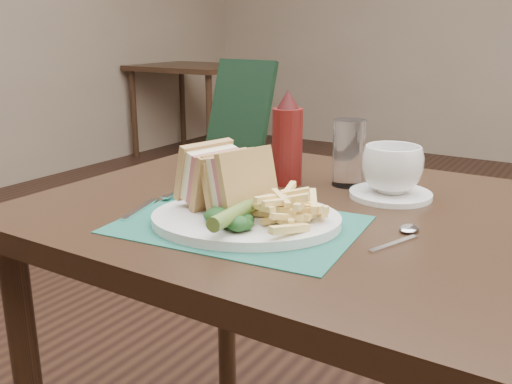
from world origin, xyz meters
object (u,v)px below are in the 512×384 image
at_px(table_bg_left, 195,111).
at_px(drinking_glass, 349,153).
at_px(plate, 246,219).
at_px(sandwich_half_b, 231,178).
at_px(coffee_cup, 392,169).
at_px(ketchup_bottle, 287,138).
at_px(sandwich_half_a, 204,172).
at_px(placemat, 239,224).
at_px(check_presenter, 240,114).
at_px(saucer, 390,194).

height_order(table_bg_left, drinking_glass, drinking_glass).
bearing_deg(plate, table_bg_left, 105.40).
height_order(table_bg_left, sandwich_half_b, sandwich_half_b).
bearing_deg(coffee_cup, ketchup_bottle, -174.68).
relative_size(sandwich_half_a, ketchup_bottle, 0.56).
xyz_separation_m(placemat, check_presenter, (-0.22, 0.34, 0.12)).
bearing_deg(sandwich_half_b, coffee_cup, 72.05).
relative_size(coffee_cup, ketchup_bottle, 0.59).
relative_size(plate, check_presenter, 1.25).
distance_m(saucer, ketchup_bottle, 0.23).
bearing_deg(coffee_cup, sandwich_half_a, -133.52).
bearing_deg(ketchup_bottle, sandwich_half_b, -82.31).
height_order(table_bg_left, placemat, placemat).
xyz_separation_m(plate, drinking_glass, (0.04, 0.31, 0.06)).
relative_size(sandwich_half_b, coffee_cup, 0.96).
height_order(coffee_cup, check_presenter, check_presenter).
distance_m(sandwich_half_b, saucer, 0.32).
distance_m(table_bg_left, sandwich_half_b, 3.93).
relative_size(sandwich_half_a, drinking_glass, 0.80).
bearing_deg(table_bg_left, ketchup_bottle, -48.75).
height_order(table_bg_left, check_presenter, check_presenter).
bearing_deg(placemat, sandwich_half_a, 163.23).
relative_size(saucer, coffee_cup, 1.37).
height_order(sandwich_half_a, check_presenter, check_presenter).
distance_m(plate, sandwich_half_b, 0.07).
bearing_deg(plate, placemat, -171.34).
relative_size(sandwich_half_a, sandwich_half_b, 0.99).
relative_size(table_bg_left, check_presenter, 3.76).
distance_m(saucer, drinking_glass, 0.12).
distance_m(placemat, check_presenter, 0.42).
bearing_deg(plate, check_presenter, 100.99).
relative_size(table_bg_left, saucer, 6.00).
bearing_deg(coffee_cup, table_bg_left, 133.78).
height_order(placemat, check_presenter, check_presenter).
bearing_deg(sandwich_half_a, drinking_glass, 78.38).
relative_size(drinking_glass, check_presenter, 0.54).
distance_m(sandwich_half_b, drinking_glass, 0.30).
xyz_separation_m(plate, saucer, (0.14, 0.27, -0.00)).
xyz_separation_m(plate, coffee_cup, (0.14, 0.27, 0.04)).
bearing_deg(table_bg_left, coffee_cup, -46.22).
height_order(saucer, check_presenter, check_presenter).
bearing_deg(placemat, ketchup_bottle, 102.76).
height_order(saucer, coffee_cup, coffee_cup).
bearing_deg(drinking_glass, ketchup_bottle, -153.14).
xyz_separation_m(table_bg_left, ketchup_bottle, (2.44, -2.78, 0.47)).
bearing_deg(drinking_glass, coffee_cup, -19.07).
height_order(placemat, plate, plate).
bearing_deg(plate, sandwich_half_a, 143.84).
xyz_separation_m(saucer, ketchup_bottle, (-0.21, -0.02, 0.09)).
xyz_separation_m(plate, sandwich_half_a, (-0.10, 0.02, 0.06)).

